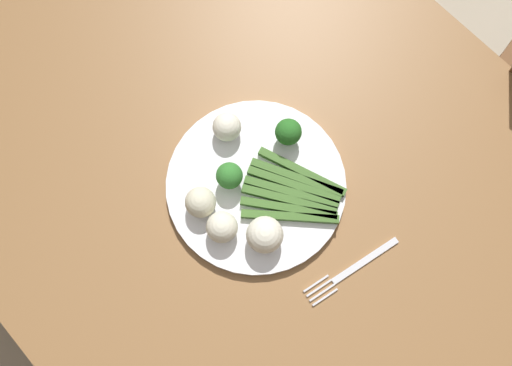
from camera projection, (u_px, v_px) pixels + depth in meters
ground_plane at (274, 261)px, 1.56m from camera, size 6.00×6.00×0.02m
dining_table at (285, 215)px, 0.94m from camera, size 1.48×0.88×0.72m
plate at (256, 185)px, 0.85m from camera, size 0.28×0.28×0.01m
asparagus_bundle at (293, 193)px, 0.83m from camera, size 0.17×0.15×0.01m
broccoli_left at (229, 176)px, 0.82m from camera, size 0.04×0.04×0.05m
broccoli_front_left at (288, 132)px, 0.84m from camera, size 0.04×0.04×0.05m
cauliflower_front at (222, 227)px, 0.80m from camera, size 0.05×0.05×0.05m
cauliflower_edge at (227, 127)px, 0.85m from camera, size 0.05×0.05×0.05m
cauliflower_outer_edge at (201, 202)px, 0.81m from camera, size 0.05×0.05×0.05m
cauliflower_mid at (265, 235)px, 0.80m from camera, size 0.06×0.06×0.06m
fork at (351, 270)px, 0.82m from camera, size 0.05×0.17×0.00m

